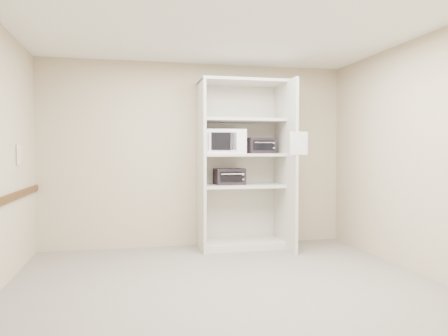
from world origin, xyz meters
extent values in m
cube|color=slate|center=(0.00, 0.00, 0.00)|extent=(4.50, 4.00, 0.01)
cube|color=white|center=(0.00, 0.00, 2.70)|extent=(4.50, 4.00, 0.01)
cube|color=tan|center=(0.00, 2.00, 1.35)|extent=(4.50, 0.02, 2.70)
cube|color=tan|center=(0.00, -2.00, 1.35)|extent=(4.50, 0.02, 2.70)
cube|color=tan|center=(2.25, 0.00, 1.35)|extent=(0.02, 4.00, 2.70)
cube|color=beige|center=(0.02, 1.68, 1.20)|extent=(0.04, 0.60, 2.40)
cube|color=beige|center=(1.22, 1.53, 1.20)|extent=(0.04, 0.90, 2.40)
cube|color=beige|center=(0.62, 1.99, 1.20)|extent=(1.24, 0.02, 2.40)
cube|color=beige|center=(0.62, 1.70, 0.05)|extent=(1.16, 0.56, 0.10)
cube|color=beige|center=(0.62, 1.70, 0.90)|extent=(1.16, 0.56, 0.04)
cube|color=beige|center=(0.62, 1.70, 1.35)|extent=(1.16, 0.56, 0.04)
cube|color=beige|center=(0.62, 1.70, 1.85)|extent=(1.16, 0.56, 0.04)
cube|color=beige|center=(0.62, 1.70, 2.40)|extent=(1.24, 0.60, 0.04)
cube|color=white|center=(0.36, 1.67, 1.54)|extent=(0.61, 0.49, 0.34)
cube|color=black|center=(0.90, 1.76, 1.49)|extent=(0.43, 0.35, 0.23)
cube|color=black|center=(0.44, 1.75, 1.04)|extent=(0.43, 0.33, 0.23)
cube|color=white|center=(1.24, 1.07, 1.51)|extent=(0.24, 0.03, 0.30)
cube|color=white|center=(-2.24, 1.05, 1.36)|extent=(0.01, 0.17, 0.24)
camera|label=1|loc=(-0.98, -4.42, 1.38)|focal=35.00mm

